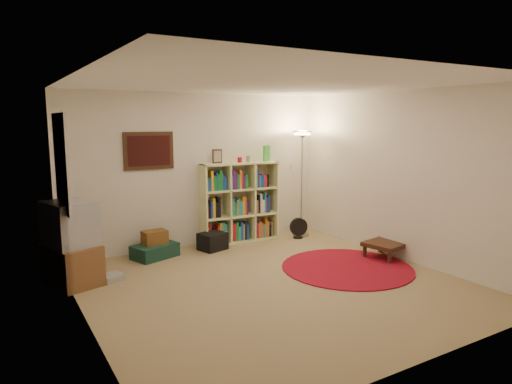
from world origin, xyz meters
TOP-DOWN VIEW (x-y plane):
  - room at (-0.05, 0.05)m, footprint 4.54×4.54m
  - bookshelf at (0.64, 2.11)m, footprint 1.38×0.45m
  - floor_lamp at (1.78, 1.84)m, footprint 0.45×0.45m
  - floor_fan at (1.63, 1.71)m, footprint 0.33×0.20m
  - tv_stand at (-2.17, 1.32)m, footprint 0.70×0.85m
  - dvd_box at (-1.73, 1.18)m, footprint 0.32×0.30m
  - suitcase at (-0.92, 1.88)m, footprint 0.74×0.60m
  - wicker_basket at (-0.91, 1.92)m, footprint 0.37×0.28m
  - duffel_bag at (0.02, 1.83)m, footprint 0.48×0.43m
  - paper_towel at (0.19, 1.79)m, footprint 0.15×0.15m
  - red_rug at (1.25, 0.01)m, footprint 1.84×1.84m
  - side_table at (2.07, 0.09)m, footprint 0.62×0.62m

SIDE VIEW (x-z plane):
  - red_rug at x=1.25m, z-range 0.00..0.02m
  - dvd_box at x=-1.73m, z-range 0.00..0.09m
  - suitcase at x=-0.92m, z-range 0.00..0.21m
  - paper_towel at x=0.19m, z-range 0.00..0.27m
  - duffel_bag at x=0.02m, z-range 0.00..0.28m
  - floor_fan at x=1.63m, z-range 0.00..0.37m
  - side_table at x=2.07m, z-range 0.08..0.32m
  - wicker_basket at x=-0.91m, z-range 0.21..0.41m
  - tv_stand at x=-2.17m, z-range -0.02..1.05m
  - bookshelf at x=0.64m, z-range -0.16..1.48m
  - room at x=-0.05m, z-range -0.01..2.53m
  - floor_lamp at x=1.78m, z-range 0.62..2.51m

